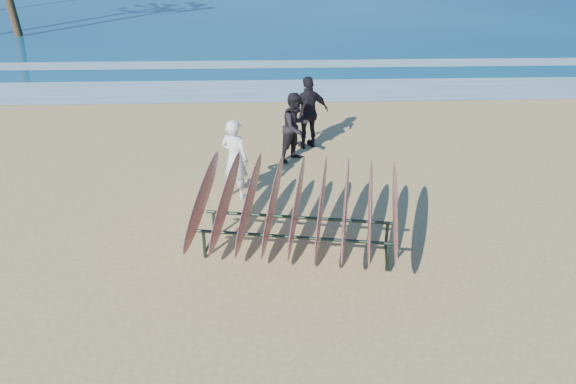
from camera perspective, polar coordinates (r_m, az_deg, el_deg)
The scene contains 7 objects.
ground at distance 9.08m, azimuth 0.18°, elevation -7.64°, with size 120.00×120.00×0.00m, color tan.
foam_near at distance 18.24m, azimuth -1.06°, elevation 10.29°, with size 160.00×160.00×0.00m, color white.
foam_far at distance 21.62m, azimuth -1.25°, elevation 12.87°, with size 160.00×160.00×0.00m, color white.
surfboard_rack at distance 8.97m, azimuth 0.91°, elevation -1.32°, with size 3.53×2.98×1.49m.
person_white at distance 10.97m, azimuth -5.45°, elevation 3.35°, with size 0.59×0.39×1.61m, color white.
person_dark_a at distance 12.66m, azimuth 0.78°, elevation 6.60°, with size 0.77×0.60×1.58m, color black.
person_dark_b at distance 13.40m, azimuth 2.09°, elevation 8.07°, with size 1.01×0.42×1.73m, color black.
Camera 1 is at (-0.30, -7.51, 5.09)m, focal length 35.00 mm.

